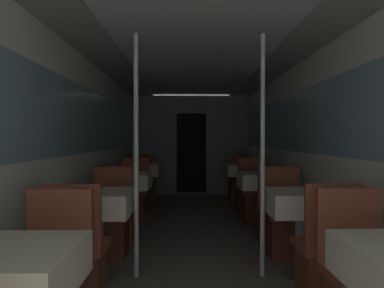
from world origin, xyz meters
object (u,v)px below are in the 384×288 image
(chair_right_far_2, at_px, (254,201))
(chair_right_near_3, at_px, (248,195))
(chair_right_far_1, at_px, (284,228))
(chair_right_near_2, at_px, (272,217))
(dining_table_left_0, at_px, (3,278))
(chair_left_near_1, at_px, (78,267))
(chair_left_far_3, at_px, (145,186))
(chair_left_near_3, at_px, (138,195))
(chair_right_near_1, at_px, (325,265))
(chair_left_far_1, at_px, (110,229))
(support_pole_left_1, at_px, (136,156))
(dining_table_left_3, at_px, (142,172))
(chair_right_far_3, at_px, (238,186))
(dining_table_right_2, at_px, (262,183))
(chair_left_near_2, at_px, (119,217))
(support_pole_right_1, at_px, (263,156))
(dining_table_left_2, at_px, (127,183))
(dining_table_left_1, at_px, (97,206))
(dining_table_right_3, at_px, (243,171))
(dining_table_right_1, at_px, (301,205))
(chair_left_far_2, at_px, (133,201))

(chair_right_far_2, distance_m, chair_right_near_3, 0.55)
(chair_right_far_1, xyz_separation_m, chair_right_near_2, (0.00, 0.55, 0.00))
(dining_table_left_0, bearing_deg, chair_left_near_1, 90.00)
(chair_left_near_1, xyz_separation_m, chair_left_far_3, (0.00, 4.52, 0.00))
(chair_left_near_3, xyz_separation_m, chair_left_far_3, (0.00, 1.14, 0.00))
(chair_right_near_1, bearing_deg, chair_right_far_1, 90.00)
(chair_left_far_1, height_order, support_pole_left_1, support_pole_left_1)
(dining_table_left_3, xyz_separation_m, chair_right_near_1, (1.81, -3.95, -0.34))
(chair_right_far_3, bearing_deg, chair_right_far_1, 90.00)
(chair_left_far_3, xyz_separation_m, dining_table_right_2, (1.81, -2.26, 0.34))
(chair_left_near_2, relative_size, chair_right_near_2, 1.00)
(support_pole_left_1, height_order, dining_table_left_3, support_pole_left_1)
(dining_table_left_0, bearing_deg, chair_left_near_3, 90.00)
(support_pole_right_1, bearing_deg, dining_table_left_2, 130.88)
(dining_table_left_0, bearing_deg, chair_right_far_2, 65.38)
(chair_left_near_1, xyz_separation_m, chair_right_near_1, (1.81, 0.00, 0.00))
(chair_right_far_3, bearing_deg, chair_left_near_1, 68.18)
(chair_left_far_1, relative_size, chair_left_near_3, 1.00)
(dining_table_left_1, distance_m, chair_left_far_3, 3.97)
(chair_left_far_1, height_order, chair_right_far_1, same)
(dining_table_left_3, distance_m, chair_left_far_3, 0.66)
(dining_table_right_3, relative_size, chair_right_far_3, 0.83)
(chair_right_near_1, bearing_deg, chair_right_far_2, 90.00)
(dining_table_left_3, bearing_deg, support_pole_right_1, -66.60)
(dining_table_left_1, distance_m, dining_table_right_3, 3.83)
(chair_left_near_2, height_order, chair_right_far_2, same)
(chair_left_near_3, bearing_deg, chair_right_near_3, 0.00)
(dining_table_right_2, relative_size, chair_right_near_3, 0.83)
(chair_right_far_3, bearing_deg, chair_left_far_3, 0.00)
(dining_table_left_2, xyz_separation_m, dining_table_right_1, (1.81, -1.69, 0.00))
(dining_table_left_3, distance_m, chair_right_near_1, 4.36)
(chair_left_far_2, height_order, dining_table_right_2, chair_left_far_2)
(support_pole_right_1, xyz_separation_m, dining_table_right_3, (0.35, 3.38, -0.44))
(chair_right_near_2, relative_size, dining_table_right_3, 1.20)
(chair_left_far_2, height_order, chair_right_far_1, same)
(support_pole_right_1, height_order, chair_right_near_3, support_pole_right_1)
(chair_left_far_1, xyz_separation_m, dining_table_left_3, (-0.00, 2.81, 0.34))
(dining_table_left_1, height_order, chair_left_far_3, chair_left_far_3)
(dining_table_left_0, height_order, chair_left_near_3, chair_left_near_3)
(support_pole_right_1, relative_size, dining_table_right_2, 2.83)
(dining_table_left_3, relative_size, chair_right_near_2, 0.83)
(chair_left_near_2, xyz_separation_m, dining_table_right_3, (1.81, 2.26, 0.34))
(support_pole_left_1, height_order, chair_right_far_1, support_pole_left_1)
(chair_right_near_2, height_order, chair_right_far_3, same)
(chair_left_near_3, xyz_separation_m, dining_table_right_3, (1.81, 0.57, 0.34))
(chair_right_near_2, height_order, chair_right_near_3, same)
(dining_table_right_3, distance_m, chair_right_far_3, 0.66)
(chair_left_far_2, bearing_deg, chair_right_far_1, 136.96)
(chair_left_far_2, distance_m, dining_table_left_3, 1.17)
(dining_table_left_0, relative_size, chair_left_far_2, 0.83)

